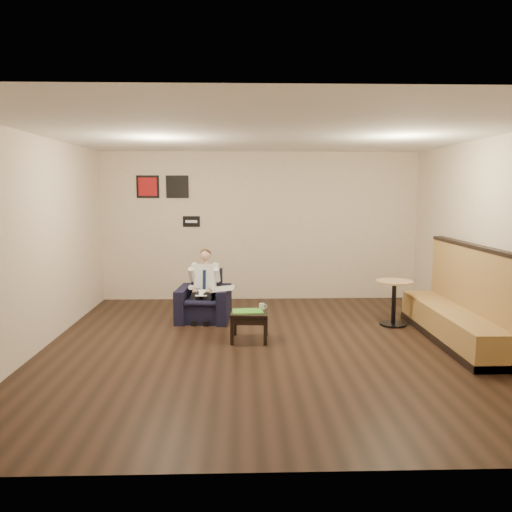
{
  "coord_description": "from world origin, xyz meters",
  "views": [
    {
      "loc": [
        -0.36,
        -6.46,
        2.09
      ],
      "look_at": [
        -0.13,
        1.2,
        1.07
      ],
      "focal_mm": 35.0,
      "sensor_mm": 36.0,
      "label": 1
    }
  ],
  "objects_px": {
    "green_folder": "(248,311)",
    "banquette": "(455,294)",
    "smartphone": "(253,308)",
    "armchair": "(204,296)",
    "cafe_table": "(394,303)",
    "side_table": "(250,326)",
    "seated_man": "(203,288)",
    "coffee_mug": "(262,306)"
  },
  "relations": [
    {
      "from": "seated_man",
      "to": "green_folder",
      "type": "height_order",
      "value": "seated_man"
    },
    {
      "from": "seated_man",
      "to": "side_table",
      "type": "xyz_separation_m",
      "value": [
        0.73,
        -1.01,
        -0.33
      ]
    },
    {
      "from": "seated_man",
      "to": "banquette",
      "type": "xyz_separation_m",
      "value": [
        3.57,
        -1.12,
        0.12
      ]
    },
    {
      "from": "side_table",
      "to": "smartphone",
      "type": "distance_m",
      "value": 0.26
    },
    {
      "from": "green_folder",
      "to": "banquette",
      "type": "relative_size",
      "value": 0.16
    },
    {
      "from": "seated_man",
      "to": "armchair",
      "type": "bearing_deg",
      "value": 90.0
    },
    {
      "from": "green_folder",
      "to": "cafe_table",
      "type": "relative_size",
      "value": 0.59
    },
    {
      "from": "seated_man",
      "to": "banquette",
      "type": "height_order",
      "value": "banquette"
    },
    {
      "from": "banquette",
      "to": "cafe_table",
      "type": "height_order",
      "value": "banquette"
    },
    {
      "from": "armchair",
      "to": "smartphone",
      "type": "distance_m",
      "value": 1.24
    },
    {
      "from": "smartphone",
      "to": "armchair",
      "type": "bearing_deg",
      "value": 143.03
    },
    {
      "from": "green_folder",
      "to": "banquette",
      "type": "distance_m",
      "value": 2.88
    },
    {
      "from": "cafe_table",
      "to": "seated_man",
      "type": "bearing_deg",
      "value": 174.48
    },
    {
      "from": "side_table",
      "to": "coffee_mug",
      "type": "relative_size",
      "value": 5.79
    },
    {
      "from": "green_folder",
      "to": "smartphone",
      "type": "height_order",
      "value": "green_folder"
    },
    {
      "from": "armchair",
      "to": "side_table",
      "type": "bearing_deg",
      "value": -51.84
    },
    {
      "from": "green_folder",
      "to": "cafe_table",
      "type": "distance_m",
      "value": 2.4
    },
    {
      "from": "coffee_mug",
      "to": "green_folder",
      "type": "bearing_deg",
      "value": -150.6
    },
    {
      "from": "side_table",
      "to": "coffee_mug",
      "type": "bearing_deg",
      "value": 29.4
    },
    {
      "from": "coffee_mug",
      "to": "banquette",
      "type": "bearing_deg",
      "value": -4.39
    },
    {
      "from": "cafe_table",
      "to": "smartphone",
      "type": "bearing_deg",
      "value": -165.24
    },
    {
      "from": "armchair",
      "to": "seated_man",
      "type": "height_order",
      "value": "seated_man"
    },
    {
      "from": "side_table",
      "to": "coffee_mug",
      "type": "distance_m",
      "value": 0.32
    },
    {
      "from": "banquette",
      "to": "cafe_table",
      "type": "distance_m",
      "value": 1.06
    },
    {
      "from": "side_table",
      "to": "smartphone",
      "type": "bearing_deg",
      "value": 68.35
    },
    {
      "from": "seated_man",
      "to": "side_table",
      "type": "distance_m",
      "value": 1.29
    },
    {
      "from": "side_table",
      "to": "banquette",
      "type": "bearing_deg",
      "value": -2.15
    },
    {
      "from": "green_folder",
      "to": "cafe_table",
      "type": "height_order",
      "value": "cafe_table"
    },
    {
      "from": "side_table",
      "to": "green_folder",
      "type": "xyz_separation_m",
      "value": [
        -0.03,
        -0.02,
        0.21
      ]
    },
    {
      "from": "armchair",
      "to": "banquette",
      "type": "bearing_deg",
      "value": -13.68
    },
    {
      "from": "green_folder",
      "to": "banquette",
      "type": "xyz_separation_m",
      "value": [
        2.86,
        -0.09,
        0.24
      ]
    },
    {
      "from": "armchair",
      "to": "cafe_table",
      "type": "height_order",
      "value": "armchair"
    },
    {
      "from": "coffee_mug",
      "to": "smartphone",
      "type": "height_order",
      "value": "coffee_mug"
    },
    {
      "from": "side_table",
      "to": "cafe_table",
      "type": "bearing_deg",
      "value": 17.77
    },
    {
      "from": "armchair",
      "to": "cafe_table",
      "type": "relative_size",
      "value": 1.16
    },
    {
      "from": "side_table",
      "to": "coffee_mug",
      "type": "xyz_separation_m",
      "value": [
        0.17,
        0.1,
        0.25
      ]
    },
    {
      "from": "green_folder",
      "to": "cafe_table",
      "type": "xyz_separation_m",
      "value": [
        2.28,
        0.74,
        -0.07
      ]
    },
    {
      "from": "banquette",
      "to": "cafe_table",
      "type": "bearing_deg",
      "value": 125.26
    },
    {
      "from": "armchair",
      "to": "coffee_mug",
      "type": "height_order",
      "value": "armchair"
    },
    {
      "from": "coffee_mug",
      "to": "banquette",
      "type": "height_order",
      "value": "banquette"
    },
    {
      "from": "seated_man",
      "to": "banquette",
      "type": "bearing_deg",
      "value": -12.14
    },
    {
      "from": "coffee_mug",
      "to": "banquette",
      "type": "distance_m",
      "value": 2.68
    }
  ]
}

